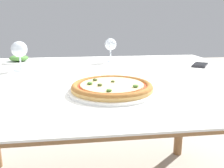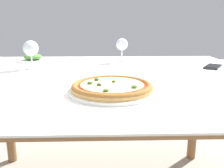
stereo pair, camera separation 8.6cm
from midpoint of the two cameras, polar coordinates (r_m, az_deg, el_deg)
The scene contains 6 objects.
dining_table at distance 1.15m, azimuth -6.14°, elevation -1.44°, with size 1.49×1.20×0.72m.
pizza_plate at distance 0.86m, azimuth -2.86°, elevation -0.86°, with size 0.31×0.31×0.04m.
wine_glass_far_left at distance 1.49m, azimuth -1.99°, elevation 8.87°, with size 0.07×0.07×0.14m.
wine_glass_far_right at distance 1.32m, azimuth -22.22°, elevation 7.17°, with size 0.08×0.08×0.14m.
cell_phone at distance 1.44m, azimuth 17.90°, elevation 4.18°, with size 0.14×0.16×0.01m.
side_plate at distance 1.58m, azimuth -21.98°, elevation 5.13°, with size 0.18×0.18×0.05m.
Camera 1 is at (-0.07, -1.10, 0.97)m, focal length 40.00 mm.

